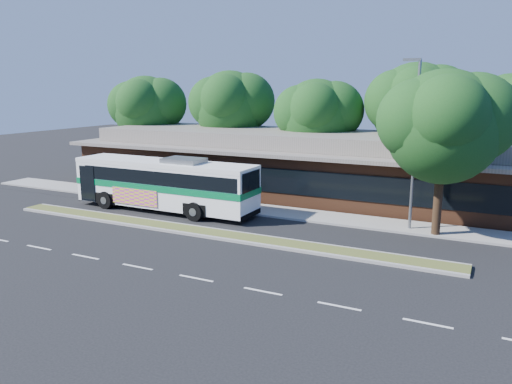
# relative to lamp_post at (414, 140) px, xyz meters

# --- Properties ---
(ground) EXTENTS (120.00, 120.00, 0.00)m
(ground) POSITION_rel_lamp_post_xyz_m (-9.56, -6.00, -4.90)
(ground) COLOR black
(ground) RESTS_ON ground
(median_strip) EXTENTS (26.00, 1.10, 0.15)m
(median_strip) POSITION_rel_lamp_post_xyz_m (-9.56, -5.40, -4.83)
(median_strip) COLOR #4E5925
(median_strip) RESTS_ON ground
(sidewalk) EXTENTS (44.00, 2.60, 0.12)m
(sidewalk) POSITION_rel_lamp_post_xyz_m (-9.56, 0.40, -4.84)
(sidewalk) COLOR gray
(sidewalk) RESTS_ON ground
(parking_lot) EXTENTS (14.00, 12.00, 0.01)m
(parking_lot) POSITION_rel_lamp_post_xyz_m (-27.56, 4.00, -4.90)
(parking_lot) COLOR black
(parking_lot) RESTS_ON ground
(plaza_building) EXTENTS (33.20, 11.20, 4.45)m
(plaza_building) POSITION_rel_lamp_post_xyz_m (-9.56, 6.99, -2.77)
(plaza_building) COLOR brown
(plaza_building) RESTS_ON ground
(lamp_post) EXTENTS (0.93, 0.18, 9.07)m
(lamp_post) POSITION_rel_lamp_post_xyz_m (0.00, 0.00, 0.00)
(lamp_post) COLOR slate
(lamp_post) RESTS_ON ground
(tree_bg_a) EXTENTS (6.47, 5.80, 8.63)m
(tree_bg_a) POSITION_rel_lamp_post_xyz_m (-24.15, 9.14, 0.97)
(tree_bg_a) COLOR black
(tree_bg_a) RESTS_ON ground
(tree_bg_b) EXTENTS (6.69, 6.00, 9.00)m
(tree_bg_b) POSITION_rel_lamp_post_xyz_m (-16.13, 10.14, 1.24)
(tree_bg_b) COLOR black
(tree_bg_b) RESTS_ON ground
(tree_bg_c) EXTENTS (6.24, 5.60, 8.26)m
(tree_bg_c) POSITION_rel_lamp_post_xyz_m (-8.16, 9.13, 0.69)
(tree_bg_c) COLOR black
(tree_bg_c) RESTS_ON ground
(tree_bg_d) EXTENTS (6.91, 6.20, 9.37)m
(tree_bg_d) POSITION_rel_lamp_post_xyz_m (-1.12, 10.15, 1.52)
(tree_bg_d) COLOR black
(tree_bg_d) RESTS_ON ground
(transit_bus) EXTENTS (12.24, 2.97, 3.42)m
(transit_bus) POSITION_rel_lamp_post_xyz_m (-14.48, -2.20, -3.00)
(transit_bus) COLOR white
(transit_bus) RESTS_ON ground
(sedan) EXTENTS (5.27, 3.33, 1.42)m
(sedan) POSITION_rel_lamp_post_xyz_m (-21.23, 2.88, -4.19)
(sedan) COLOR #A9AAB0
(sedan) RESTS_ON ground
(sidewalk_tree) EXTENTS (6.39, 5.73, 8.53)m
(sidewalk_tree) POSITION_rel_lamp_post_xyz_m (1.85, -0.38, 0.90)
(sidewalk_tree) COLOR black
(sidewalk_tree) RESTS_ON ground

